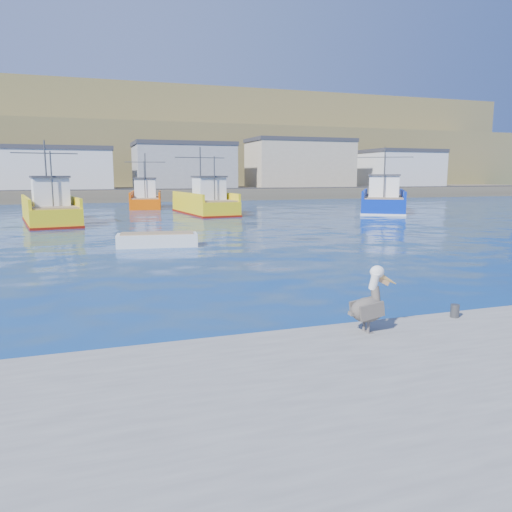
# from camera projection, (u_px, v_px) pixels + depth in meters

# --- Properties ---
(ground) EXTENTS (260.00, 260.00, 0.00)m
(ground) POSITION_uv_depth(u_px,v_px,m) (278.00, 312.00, 13.66)
(ground) COLOR navy
(ground) RESTS_ON ground
(dock_bollards) EXTENTS (36.20, 0.20, 0.30)m
(dock_bollards) POSITION_uv_depth(u_px,v_px,m) (362.00, 321.00, 10.57)
(dock_bollards) COLOR #4C4C4C
(dock_bollards) RESTS_ON dock
(far_shore) EXTENTS (200.00, 81.00, 24.00)m
(far_shore) POSITION_uv_depth(u_px,v_px,m) (106.00, 151.00, 114.28)
(far_shore) COLOR brown
(far_shore) RESTS_ON ground
(trawler_yellow_a) EXTENTS (5.11, 11.05, 6.43)m
(trawler_yellow_a) POSITION_uv_depth(u_px,v_px,m) (50.00, 210.00, 38.28)
(trawler_yellow_a) COLOR yellow
(trawler_yellow_a) RESTS_ON ground
(trawler_yellow_b) EXTENTS (4.94, 10.72, 6.41)m
(trawler_yellow_b) POSITION_uv_depth(u_px,v_px,m) (205.00, 203.00, 47.60)
(trawler_yellow_b) COLOR yellow
(trawler_yellow_b) RESTS_ON ground
(trawler_blue) EXTENTS (9.66, 11.94, 6.55)m
(trawler_blue) POSITION_uv_depth(u_px,v_px,m) (383.00, 201.00, 50.35)
(trawler_blue) COLOR #042298
(trawler_blue) RESTS_ON ground
(boat_orange) EXTENTS (4.62, 9.04, 6.13)m
(boat_orange) POSITION_uv_depth(u_px,v_px,m) (146.00, 198.00, 56.38)
(boat_orange) COLOR #DD4E02
(boat_orange) RESTS_ON ground
(skiff_mid) EXTENTS (4.26, 1.99, 0.89)m
(skiff_mid) POSITION_uv_depth(u_px,v_px,m) (157.00, 241.00, 26.01)
(skiff_mid) COLOR silver
(skiff_mid) RESTS_ON ground
(skiff_far) EXTENTS (3.47, 4.18, 0.89)m
(skiff_far) POSITION_uv_depth(u_px,v_px,m) (370.00, 206.00, 55.24)
(skiff_far) COLOR silver
(skiff_far) RESTS_ON ground
(pelican) EXTENTS (1.12, 0.47, 1.38)m
(pelican) POSITION_uv_depth(u_px,v_px,m) (370.00, 304.00, 10.22)
(pelican) COLOR #595451
(pelican) RESTS_ON dock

